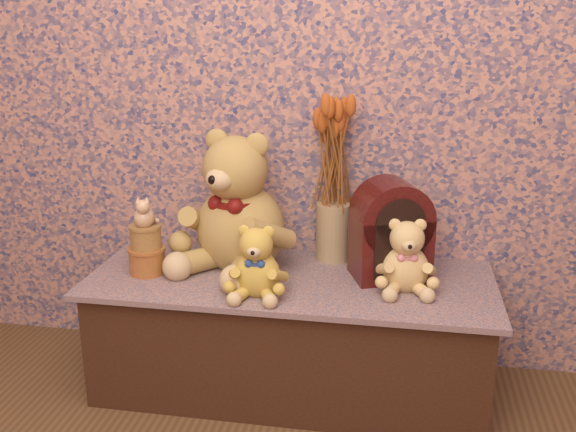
{
  "coord_description": "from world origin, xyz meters",
  "views": [
    {
      "loc": [
        0.36,
        -0.85,
        1.31
      ],
      "look_at": [
        0.0,
        1.17,
        0.68
      ],
      "focal_mm": 40.22,
      "sensor_mm": 36.0,
      "label": 1
    }
  ],
  "objects_px": {
    "biscuit_tin_lower": "(147,261)",
    "cat_figurine": "(144,210)",
    "teddy_medium": "(257,257)",
    "teddy_small": "(406,251)",
    "teddy_large": "(240,194)",
    "cathedral_radio": "(391,229)",
    "ceramic_vase": "(333,231)"
  },
  "relations": [
    {
      "from": "teddy_medium",
      "to": "cat_figurine",
      "type": "bearing_deg",
      "value": 163.1
    },
    {
      "from": "teddy_medium",
      "to": "teddy_small",
      "type": "relative_size",
      "value": 0.96
    },
    {
      "from": "biscuit_tin_lower",
      "to": "cat_figurine",
      "type": "relative_size",
      "value": 1.1
    },
    {
      "from": "ceramic_vase",
      "to": "biscuit_tin_lower",
      "type": "relative_size",
      "value": 1.71
    },
    {
      "from": "biscuit_tin_lower",
      "to": "ceramic_vase",
      "type": "bearing_deg",
      "value": 21.96
    },
    {
      "from": "cathedral_radio",
      "to": "cat_figurine",
      "type": "bearing_deg",
      "value": 167.63
    },
    {
      "from": "teddy_large",
      "to": "teddy_small",
      "type": "relative_size",
      "value": 2.02
    },
    {
      "from": "cathedral_radio",
      "to": "cat_figurine",
      "type": "relative_size",
      "value": 3.05
    },
    {
      "from": "teddy_small",
      "to": "biscuit_tin_lower",
      "type": "bearing_deg",
      "value": 173.57
    },
    {
      "from": "teddy_large",
      "to": "teddy_medium",
      "type": "xyz_separation_m",
      "value": [
        0.11,
        -0.24,
        -0.14
      ]
    },
    {
      "from": "teddy_small",
      "to": "teddy_large",
      "type": "bearing_deg",
      "value": 161.1
    },
    {
      "from": "teddy_medium",
      "to": "cathedral_radio",
      "type": "distance_m",
      "value": 0.48
    },
    {
      "from": "teddy_large",
      "to": "ceramic_vase",
      "type": "relative_size",
      "value": 2.47
    },
    {
      "from": "teddy_small",
      "to": "biscuit_tin_lower",
      "type": "xyz_separation_m",
      "value": [
        -0.9,
        -0.02,
        -0.09
      ]
    },
    {
      "from": "teddy_large",
      "to": "teddy_small",
      "type": "xyz_separation_m",
      "value": [
        0.59,
        -0.12,
        -0.14
      ]
    },
    {
      "from": "biscuit_tin_lower",
      "to": "teddy_large",
      "type": "bearing_deg",
      "value": 24.09
    },
    {
      "from": "biscuit_tin_lower",
      "to": "cat_figurine",
      "type": "bearing_deg",
      "value": 0.0
    },
    {
      "from": "ceramic_vase",
      "to": "biscuit_tin_lower",
      "type": "distance_m",
      "value": 0.69
    },
    {
      "from": "teddy_large",
      "to": "cathedral_radio",
      "type": "xyz_separation_m",
      "value": [
        0.54,
        -0.02,
        -0.09
      ]
    },
    {
      "from": "cathedral_radio",
      "to": "biscuit_tin_lower",
      "type": "distance_m",
      "value": 0.87
    },
    {
      "from": "teddy_large",
      "to": "cathedral_radio",
      "type": "relative_size",
      "value": 1.53
    },
    {
      "from": "ceramic_vase",
      "to": "teddy_medium",
      "type": "bearing_deg",
      "value": -120.42
    },
    {
      "from": "biscuit_tin_lower",
      "to": "teddy_medium",
      "type": "bearing_deg",
      "value": -13.76
    },
    {
      "from": "biscuit_tin_lower",
      "to": "cat_figurine",
      "type": "distance_m",
      "value": 0.19
    },
    {
      "from": "cathedral_radio",
      "to": "teddy_small",
      "type": "bearing_deg",
      "value": -80.44
    },
    {
      "from": "teddy_medium",
      "to": "teddy_small",
      "type": "bearing_deg",
      "value": 11.71
    },
    {
      "from": "teddy_large",
      "to": "cathedral_radio",
      "type": "distance_m",
      "value": 0.55
    },
    {
      "from": "cathedral_radio",
      "to": "ceramic_vase",
      "type": "distance_m",
      "value": 0.26
    },
    {
      "from": "teddy_large",
      "to": "cathedral_radio",
      "type": "height_order",
      "value": "teddy_large"
    },
    {
      "from": "teddy_medium",
      "to": "cat_figurine",
      "type": "relative_size",
      "value": 2.22
    },
    {
      "from": "teddy_small",
      "to": "cathedral_radio",
      "type": "xyz_separation_m",
      "value": [
        -0.05,
        0.09,
        0.04
      ]
    },
    {
      "from": "teddy_medium",
      "to": "cat_figurine",
      "type": "xyz_separation_m",
      "value": [
        -0.42,
        0.1,
        0.11
      ]
    }
  ]
}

